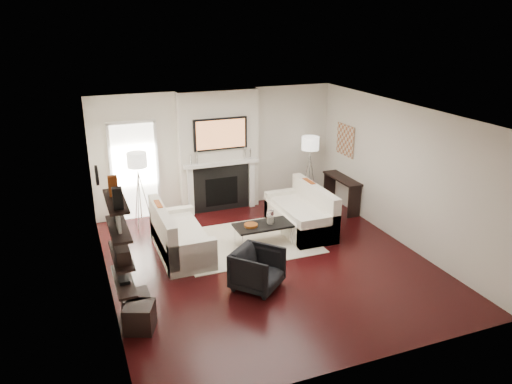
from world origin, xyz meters
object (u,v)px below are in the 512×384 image
object	(u,v)px
coffee_table	(263,225)
lamp_right_shade	(310,143)
loveseat_right_base	(300,220)
lamp_left_shade	(137,160)
ottoman_near	(136,305)
loveseat_left_base	(182,243)
armchair	(257,267)

from	to	relation	value
coffee_table	lamp_right_shade	distance (m)	2.74
loveseat_right_base	lamp_left_shade	world-z (taller)	lamp_left_shade
lamp_right_shade	ottoman_near	bearing A→B (deg)	-143.57
coffee_table	lamp_right_shade	xyz separation A→B (m)	(1.86, 1.72, 1.05)
lamp_left_shade	loveseat_left_base	bearing A→B (deg)	-72.71
loveseat_left_base	lamp_right_shade	distance (m)	3.94
armchair	ottoman_near	bearing A→B (deg)	142.74
armchair	ottoman_near	distance (m)	1.98
loveseat_right_base	armchair	distance (m)	2.49
loveseat_right_base	lamp_right_shade	xyz separation A→B (m)	(0.89, 1.35, 1.24)
coffee_table	ottoman_near	world-z (taller)	coffee_table
armchair	lamp_left_shade	size ratio (longest dim) A/B	1.84
armchair	lamp_left_shade	world-z (taller)	lamp_left_shade
loveseat_left_base	armchair	distance (m)	1.88
coffee_table	lamp_left_shade	world-z (taller)	lamp_left_shade
loveseat_left_base	coffee_table	size ratio (longest dim) A/B	1.64
loveseat_right_base	ottoman_near	size ratio (longest dim) A/B	4.50
loveseat_left_base	lamp_right_shade	bearing A→B (deg)	24.12
loveseat_right_base	lamp_right_shade	size ratio (longest dim) A/B	4.50
loveseat_right_base	coffee_table	xyz separation A→B (m)	(-0.97, -0.37, 0.19)
loveseat_left_base	ottoman_near	distance (m)	2.12
loveseat_right_base	coffee_table	size ratio (longest dim) A/B	1.64
coffee_table	armchair	size ratio (longest dim) A/B	1.49
loveseat_left_base	lamp_left_shade	xyz separation A→B (m)	(-0.49, 1.57, 1.24)
lamp_left_shade	loveseat_right_base	bearing A→B (deg)	-24.87
lamp_left_shade	ottoman_near	xyz separation A→B (m)	(-0.62, -3.38, -1.25)
lamp_left_shade	lamp_right_shade	xyz separation A→B (m)	(3.90, -0.05, 0.00)
armchair	lamp_left_shade	xyz separation A→B (m)	(-1.35, 3.24, 1.08)
loveseat_right_base	armchair	xyz separation A→B (m)	(-1.66, -1.84, 0.16)
loveseat_left_base	lamp_left_shade	world-z (taller)	lamp_left_shade
coffee_table	loveseat_left_base	bearing A→B (deg)	172.87
lamp_left_shade	lamp_right_shade	distance (m)	3.90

